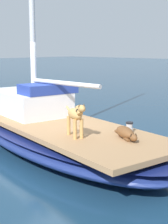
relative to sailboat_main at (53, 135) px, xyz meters
name	(u,v)px	position (x,y,z in m)	size (l,w,h in m)	color
ground_plane	(54,148)	(0.00, 0.00, -0.34)	(120.00, 120.00, 0.00)	navy
sailboat_main	(53,135)	(0.00, 0.00, 0.00)	(3.78, 7.57, 0.66)	navy
cabin_house	(31,101)	(0.22, 1.10, 0.67)	(1.78, 2.44, 0.84)	silver
dog_tan	(76,116)	(-0.66, -1.41, 0.75)	(0.47, 0.88, 0.70)	tan
dog_brown	(126,133)	(-0.08, -2.17, 0.43)	(0.55, 0.87, 0.22)	brown
deck_winch	(129,127)	(0.38, -1.92, 0.42)	(0.16, 0.16, 0.21)	#B7B7BC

